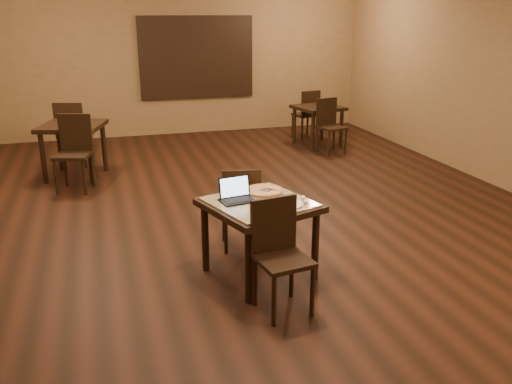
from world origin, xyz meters
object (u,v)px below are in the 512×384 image
object	(u,v)px
chair_main_far	(241,204)
other_table_b	(73,133)
laptop	(236,194)
other_table_a_chair_near	(329,122)
other_table_b_chair_far	(72,130)
other_table_a_chair_far	(308,112)
pizza_pan	(264,192)
tiled_table	(259,211)
other_table_b_chair_near	(74,148)
other_table_a	(318,113)
chair_main_near	(279,248)

from	to	relation	value
chair_main_far	other_table_b	xyz separation A→B (m)	(-1.75, 3.36, 0.17)
laptop	other_table_a_chair_near	distance (m)	5.04
other_table_b	other_table_b_chair_far	bearing A→B (deg)	109.59
other_table_a_chair_near	other_table_a_chair_far	bearing A→B (deg)	76.99
chair_main_far	other_table_b	distance (m)	3.79
laptop	pizza_pan	distance (m)	0.35
tiled_table	other_table_b_chair_near	xyz separation A→B (m)	(-1.74, 3.35, -0.05)
chair_main_far	other_table_a_chair_far	distance (m)	5.48
other_table_a_chair_near	other_table_b	bearing A→B (deg)	172.55
pizza_pan	other_table_b_chair_near	world-z (taller)	other_table_b_chair_near
tiled_table	other_table_a	size ratio (longest dim) A/B	1.23
other_table_b	other_table_b_chair_far	world-z (taller)	other_table_b_chair_far
chair_main_far	other_table_b_chair_near	bearing A→B (deg)	-48.09
other_table_a	other_table_b_chair_far	size ratio (longest dim) A/B	0.88
tiled_table	chair_main_far	world-z (taller)	chair_main_far
tiled_table	laptop	distance (m)	0.27
laptop	other_table_b	bearing A→B (deg)	102.74
other_table_b_chair_far	chair_main_far	bearing A→B (deg)	131.10
laptop	tiled_table	bearing A→B (deg)	-35.68
other_table_b_chair_near	other_table_b_chair_far	distance (m)	1.26
laptop	other_table_a_chair_far	xyz separation A→B (m)	(2.85, 5.31, -0.27)
tiled_table	pizza_pan	distance (m)	0.29
chair_main_near	other_table_b_chair_far	size ratio (longest dim) A/B	0.91
other_table_a	laptop	bearing A→B (deg)	-132.17
chair_main_near	other_table_a	world-z (taller)	chair_main_near
chair_main_far	other_table_a_chair_far	world-z (taller)	other_table_a_chair_far
other_table_b_chair_far	pizza_pan	bearing A→B (deg)	130.71
chair_main_far	other_table_b	bearing A→B (deg)	-52.83
tiled_table	pizza_pan	size ratio (longest dim) A/B	3.01
laptop	pizza_pan	xyz separation A→B (m)	(0.32, 0.14, -0.05)
other_table_a	other_table_b	distance (m)	4.48
other_table_a	other_table_a_chair_far	size ratio (longest dim) A/B	0.97
laptop	other_table_b_chair_far	xyz separation A→B (m)	(-1.59, 4.51, -0.21)
chair_main_near	laptop	world-z (taller)	laptop
chair_main_far	laptop	xyz separation A→B (m)	(-0.19, -0.52, 0.30)
pizza_pan	other_table_b_chair_near	distance (m)	3.62
other_table_b_chair_near	other_table_a_chair_near	bearing A→B (deg)	29.08
chair_main_near	other_table_a_chair_near	distance (m)	5.55
laptop	other_table_b_chair_far	world-z (taller)	other_table_b_chair_far
other_table_a_chair_near	chair_main_far	bearing A→B (deg)	-137.07
other_table_b_chair_far	laptop	bearing A→B (deg)	126.51
other_table_b_chair_near	other_table_a_chair_far	bearing A→B (deg)	42.27
pizza_pan	other_table_b_chair_far	bearing A→B (deg)	113.63
pizza_pan	other_table_a	bearing A→B (deg)	61.37
other_table_b_chair_near	other_table_b	bearing A→B (deg)	109.59
tiled_table	other_table_a_chair_near	xyz separation A→B (m)	(2.62, 4.27, -0.11)
chair_main_near	chair_main_far	xyz separation A→B (m)	(-0.00, 1.24, -0.03)
chair_main_near	pizza_pan	world-z (taller)	chair_main_near
other_table_a_chair_far	other_table_a_chair_near	bearing A→B (deg)	76.99
chair_main_near	other_table_a_chair_near	xyz separation A→B (m)	(2.63, 4.89, -0.00)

